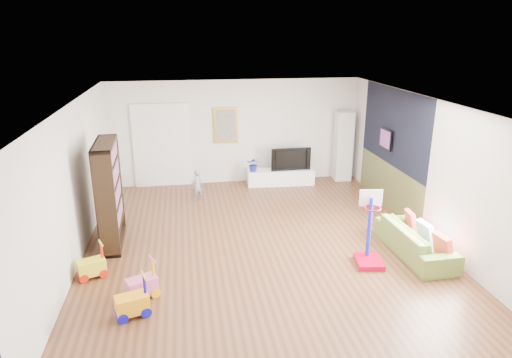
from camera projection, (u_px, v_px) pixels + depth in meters
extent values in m
cube|color=brown|center=(259.00, 242.00, 8.80)|extent=(6.50, 7.50, 0.00)
cube|color=white|center=(260.00, 102.00, 7.95)|extent=(6.50, 7.50, 0.00)
cube|color=silver|center=(235.00, 132.00, 11.89)|extent=(6.50, 0.00, 2.70)
cube|color=white|center=(318.00, 281.00, 4.86)|extent=(6.50, 0.00, 2.70)
cube|color=silver|center=(74.00, 185.00, 7.88)|extent=(0.00, 7.50, 2.70)
cube|color=white|center=(424.00, 167.00, 8.87)|extent=(0.00, 7.50, 2.70)
cube|color=black|center=(394.00, 127.00, 10.02)|extent=(0.01, 3.20, 1.70)
cube|color=brown|center=(388.00, 185.00, 10.45)|extent=(0.01, 3.20, 1.00)
cube|color=white|center=(162.00, 146.00, 11.66)|extent=(1.45, 0.06, 2.10)
cube|color=gold|center=(226.00, 125.00, 11.75)|extent=(0.62, 0.06, 0.92)
cube|color=#7F3F8C|center=(386.00, 139.00, 10.30)|extent=(0.04, 0.56, 0.46)
cube|color=white|center=(281.00, 177.00, 12.00)|extent=(1.76, 0.53, 0.41)
cube|color=silver|center=(343.00, 146.00, 12.20)|extent=(0.46, 0.46, 1.86)
cube|color=black|center=(109.00, 194.00, 8.48)|extent=(0.41, 1.37, 1.98)
imported|color=olive|center=(416.00, 241.00, 8.25)|extent=(0.78, 1.87, 0.54)
cube|color=#B30021|center=(372.00, 230.00, 7.76)|extent=(0.53, 0.61, 1.32)
cube|color=yellow|center=(91.00, 261.00, 7.46)|extent=(0.51, 0.42, 0.58)
cube|color=#FEA518|center=(131.00, 297.00, 6.43)|extent=(0.52, 0.41, 0.61)
cube|color=#D55490|center=(141.00, 280.00, 6.89)|extent=(0.53, 0.44, 0.60)
imported|color=gray|center=(197.00, 185.00, 10.79)|extent=(0.34, 0.29, 0.77)
imported|color=black|center=(290.00, 158.00, 11.87)|extent=(1.05, 0.16, 0.60)
imported|color=navy|center=(254.00, 164.00, 11.73)|extent=(0.41, 0.38, 0.39)
cube|color=#D54432|center=(443.00, 246.00, 7.70)|extent=(0.15, 0.40, 0.39)
cube|color=white|center=(426.00, 233.00, 8.19)|extent=(0.14, 0.41, 0.41)
cube|color=red|center=(411.00, 220.00, 8.75)|extent=(0.12, 0.35, 0.34)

